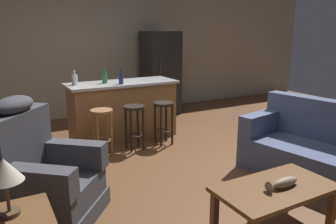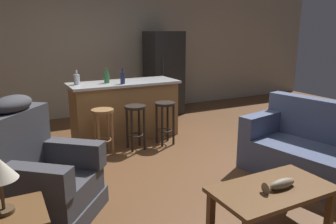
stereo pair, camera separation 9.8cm
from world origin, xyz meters
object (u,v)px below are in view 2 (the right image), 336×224
(refrigerator, at_px, (164,73))
(couch, at_px, (327,155))
(coffee_table, at_px, (272,193))
(bottle_short_amber, at_px, (77,79))
(bottle_tall_green, at_px, (107,77))
(bottle_wine_dark, at_px, (123,78))
(bar_stool_middle, at_px, (135,119))
(bar_stool_left, at_px, (103,123))
(fish_figurine, at_px, (280,185))
(kitchen_island, at_px, (125,110))
(recliner_near_lamp, at_px, (41,176))
(bar_stool_right, at_px, (165,115))

(refrigerator, bearing_deg, couch, -87.48)
(coffee_table, distance_m, bottle_short_amber, 3.46)
(bottle_tall_green, distance_m, bottle_wine_dark, 0.29)
(coffee_table, relative_size, bottle_tall_green, 4.62)
(bar_stool_middle, relative_size, bottle_wine_dark, 2.71)
(bar_stool_left, distance_m, bottle_wine_dark, 0.87)
(bottle_short_amber, distance_m, bottle_wine_dark, 0.71)
(coffee_table, height_order, bar_stool_middle, bar_stool_middle)
(bottle_short_amber, xyz_separation_m, bottle_wine_dark, (0.66, -0.27, 0.01))
(fish_figurine, bearing_deg, kitchen_island, 94.48)
(bar_stool_middle, xyz_separation_m, bottle_short_amber, (-0.68, 0.71, 0.56))
(bar_stool_left, bearing_deg, bottle_wine_dark, 42.65)
(recliner_near_lamp, distance_m, bar_stool_right, 2.43)
(couch, distance_m, bottle_wine_dark, 3.10)
(recliner_near_lamp, xyz_separation_m, bottle_short_amber, (0.84, 2.06, 0.61))
(fish_figurine, xyz_separation_m, bar_stool_left, (-0.82, 2.58, 0.01))
(coffee_table, bearing_deg, bar_stool_middle, 96.39)
(bar_stool_middle, relative_size, bottle_tall_green, 2.86)
(bar_stool_left, bearing_deg, bottle_short_amber, 104.23)
(fish_figurine, xyz_separation_m, bar_stool_middle, (-0.31, 2.58, 0.01))
(kitchen_island, bearing_deg, couch, -61.05)
(coffee_table, xyz_separation_m, bar_stool_left, (-0.79, 2.54, 0.11))
(couch, xyz_separation_m, bottle_short_amber, (-2.26, 2.83, 0.69))
(bar_stool_left, distance_m, bar_stool_middle, 0.50)
(bar_stool_left, bearing_deg, kitchen_island, 48.13)
(couch, relative_size, refrigerator, 1.15)
(bar_stool_middle, distance_m, refrigerator, 2.34)
(bottle_tall_green, bearing_deg, kitchen_island, -4.27)
(bar_stool_left, relative_size, refrigerator, 0.39)
(bar_stool_middle, bearing_deg, bottle_wine_dark, 93.25)
(bottle_wine_dark, bearing_deg, refrigerator, 44.16)
(fish_figurine, xyz_separation_m, refrigerator, (1.09, 4.41, 0.42))
(couch, xyz_separation_m, bottle_wine_dark, (-1.60, 2.55, 0.70))
(recliner_near_lamp, xyz_separation_m, bar_stool_right, (2.02, 1.35, 0.05))
(bar_stool_middle, bearing_deg, bar_stool_left, 180.00)
(coffee_table, distance_m, bottle_tall_green, 3.30)
(couch, distance_m, bottle_tall_green, 3.37)
(bottle_short_amber, bearing_deg, kitchen_island, -6.42)
(refrigerator, distance_m, bottle_wine_dark, 2.00)
(coffee_table, xyz_separation_m, recliner_near_lamp, (-1.80, 1.19, 0.06))
(coffee_table, distance_m, recliner_near_lamp, 2.16)
(bottle_short_amber, bearing_deg, bar_stool_middle, -46.23)
(recliner_near_lamp, relative_size, bottle_tall_green, 5.04)
(bar_stool_right, bearing_deg, coffee_table, -94.93)
(bar_stool_middle, bearing_deg, refrigerator, 52.46)
(coffee_table, height_order, bar_stool_left, bar_stool_left)
(bottle_short_amber, bearing_deg, recliner_near_lamp, -112.08)
(coffee_table, bearing_deg, bottle_short_amber, 106.59)
(couch, bearing_deg, bottle_wine_dark, -69.09)
(couch, xyz_separation_m, bar_stool_middle, (-1.58, 2.11, 0.13))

